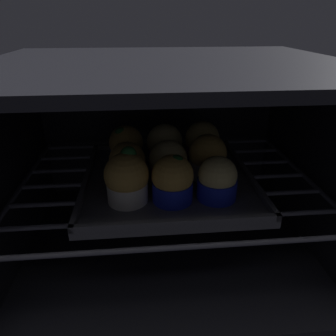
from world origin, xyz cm
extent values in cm
cube|color=black|center=(0.00, 22.00, -0.75)|extent=(59.00, 47.00, 1.50)
cube|color=black|center=(0.00, 22.00, 34.75)|extent=(59.00, 47.00, 1.50)
cube|color=black|center=(0.00, 44.75, 17.00)|extent=(59.00, 1.50, 34.00)
cube|color=black|center=(-28.75, 22.00, 17.00)|extent=(1.50, 47.00, 34.00)
cube|color=black|center=(28.75, 22.00, 17.00)|extent=(1.50, 47.00, 34.00)
cylinder|color=#51515B|center=(0.00, 3.00, 13.60)|extent=(54.00, 0.80, 0.80)
cylinder|color=#51515B|center=(0.00, 9.33, 13.60)|extent=(54.00, 0.80, 0.80)
cylinder|color=#51515B|center=(0.00, 15.67, 13.60)|extent=(54.00, 0.80, 0.80)
cylinder|color=#51515B|center=(0.00, 22.00, 13.60)|extent=(54.00, 0.80, 0.80)
cylinder|color=#51515B|center=(0.00, 28.33, 13.60)|extent=(54.00, 0.80, 0.80)
cylinder|color=#51515B|center=(0.00, 34.67, 13.60)|extent=(54.00, 0.80, 0.80)
cylinder|color=#51515B|center=(0.00, 41.00, 13.60)|extent=(54.00, 0.80, 0.80)
cylinder|color=#51515B|center=(-27.00, 22.00, 13.60)|extent=(0.80, 42.00, 0.80)
cylinder|color=#51515B|center=(27.00, 22.00, 13.60)|extent=(0.80, 42.00, 0.80)
cube|color=#4C4C51|center=(0.00, 20.30, 14.60)|extent=(30.07, 30.07, 1.20)
cube|color=#4C4C51|center=(0.00, 5.67, 15.70)|extent=(30.07, 0.80, 1.00)
cube|color=#4C4C51|center=(0.00, 34.94, 15.70)|extent=(30.07, 0.80, 1.00)
cube|color=#4C4C51|center=(-14.64, 20.30, 15.70)|extent=(0.80, 30.07, 1.00)
cube|color=#4C4C51|center=(14.64, 20.30, 15.70)|extent=(0.80, 30.07, 1.00)
cylinder|color=silver|center=(-7.10, 13.11, 16.84)|extent=(6.42, 6.42, 3.28)
sphere|color=gold|center=(-7.10, 13.11, 19.86)|extent=(6.98, 6.98, 6.98)
sphere|color=#28702D|center=(-6.65, 14.11, 22.81)|extent=(2.51, 2.51, 2.51)
cylinder|color=#1928B7|center=(0.32, 12.61, 16.84)|extent=(6.42, 6.42, 3.28)
sphere|color=gold|center=(0.32, 12.61, 19.65)|extent=(6.57, 6.57, 6.57)
sphere|color=#19511E|center=(0.59, 12.50, 21.94)|extent=(2.29, 2.29, 2.29)
cylinder|color=#1928B7|center=(7.18, 12.75, 16.84)|extent=(6.42, 6.42, 3.28)
sphere|color=#E0CC7A|center=(7.18, 12.75, 19.28)|extent=(6.16, 6.16, 6.16)
cylinder|color=red|center=(-7.20, 20.27, 16.84)|extent=(6.42, 6.42, 3.28)
sphere|color=gold|center=(-7.20, 20.27, 19.07)|extent=(6.47, 6.47, 6.47)
sphere|color=#28702D|center=(-7.13, 20.16, 21.00)|extent=(2.30, 2.30, 2.30)
cylinder|color=#7A238C|center=(-0.37, 19.95, 16.84)|extent=(6.42, 6.42, 3.28)
sphere|color=#E0CC7A|center=(-0.37, 19.95, 19.07)|extent=(6.83, 6.83, 6.83)
cylinder|color=silver|center=(7.17, 20.41, 16.84)|extent=(6.42, 6.42, 3.28)
sphere|color=gold|center=(7.17, 20.41, 19.77)|extent=(6.85, 6.85, 6.85)
sphere|color=#28702D|center=(6.20, 21.14, 21.81)|extent=(2.17, 2.17, 2.17)
cylinder|color=#1928B7|center=(-7.61, 27.68, 16.84)|extent=(6.42, 6.42, 3.28)
sphere|color=gold|center=(-7.61, 27.68, 19.52)|extent=(6.72, 6.72, 6.72)
sphere|color=#28702D|center=(-8.40, 26.99, 21.65)|extent=(2.50, 2.50, 2.50)
cylinder|color=#7A238C|center=(-0.06, 27.58, 16.84)|extent=(6.42, 6.42, 3.28)
sphere|color=#E0CC7A|center=(-0.06, 27.58, 19.46)|extent=(7.05, 7.05, 7.05)
cylinder|color=#7A238C|center=(7.64, 27.91, 16.84)|extent=(6.42, 6.42, 3.28)
sphere|color=#DBBC60|center=(7.64, 27.91, 19.74)|extent=(6.92, 6.92, 6.92)
camera|label=1|loc=(-4.63, -29.59, 41.71)|focal=33.05mm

